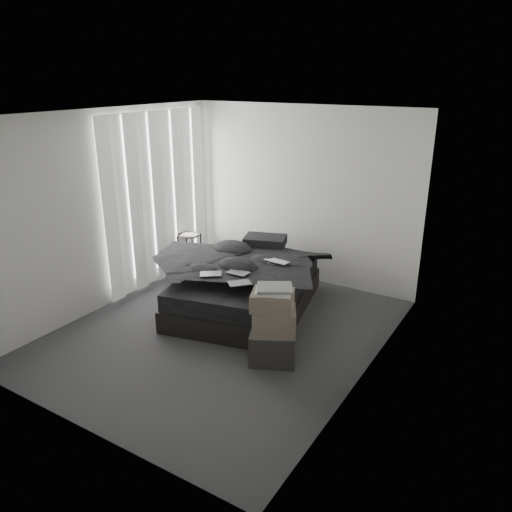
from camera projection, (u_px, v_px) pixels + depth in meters
The scene contains 25 objects.
floor at pixel (222, 332), 6.14m from camera, with size 3.60×4.20×0.01m, color #363639.
ceiling at pixel (216, 114), 5.25m from camera, with size 3.60×4.20×0.01m, color white.
wall_back at pixel (302, 195), 7.37m from camera, with size 3.60×0.01×2.60m, color silver.
wall_front at pixel (68, 298), 4.01m from camera, with size 3.60×0.01×2.60m, color silver.
wall_left at pixel (108, 210), 6.58m from camera, with size 0.01×4.20×2.60m, color silver.
wall_right at pixel (371, 261), 4.81m from camera, with size 0.01×4.20×2.60m, color silver.
window_left at pixel (156, 193), 7.27m from camera, with size 0.02×2.00×2.30m, color white.
curtain_left at pixel (159, 199), 7.27m from camera, with size 0.06×2.12×2.48m, color white.
bed at pixel (246, 298), 6.74m from camera, with size 1.57×2.08×0.28m, color black.
mattress at pixel (246, 281), 6.65m from camera, with size 1.51×2.02×0.22m, color black.
duvet at pixel (244, 266), 6.53m from camera, with size 1.53×1.78×0.24m, color black.
pillow_lower at pixel (261, 249), 7.32m from camera, with size 0.63×0.42×0.14m, color black.
pillow_upper at pixel (265, 241), 7.24m from camera, with size 0.59×0.40×0.13m, color black.
laptop at pixel (274, 257), 6.46m from camera, with size 0.33×0.21×0.03m, color silver.
comic_a at pixel (211, 268), 6.11m from camera, with size 0.26×0.17×0.01m, color black.
comic_b at pixel (238, 266), 6.16m from camera, with size 0.26×0.17×0.01m, color black.
comic_c at pixel (239, 276), 5.84m from camera, with size 0.26×0.17×0.01m, color black.
side_stand at pixel (190, 254), 7.87m from camera, with size 0.34×0.34×0.63m, color black.
papers at pixel (189, 235), 7.75m from camera, with size 0.24×0.18×0.01m, color white.
floor_books at pixel (189, 273), 7.78m from camera, with size 0.14×0.20×0.14m, color black.
box_lower at pixel (273, 346), 5.47m from camera, with size 0.49×0.38×0.36m, color black.
box_mid at pixel (274, 321), 5.35m from camera, with size 0.46×0.36×0.28m, color #60554C.
box_upper at pixel (272, 300), 5.28m from camera, with size 0.44×0.35×0.19m, color #60554C.
art_book_white at pixel (274, 291), 5.24m from camera, with size 0.37×0.30×0.04m, color silver.
art_book_snake at pixel (275, 288), 5.21m from camera, with size 0.36×0.29×0.03m, color silver.
Camera 1 is at (3.21, -4.42, 3.00)m, focal length 35.00 mm.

